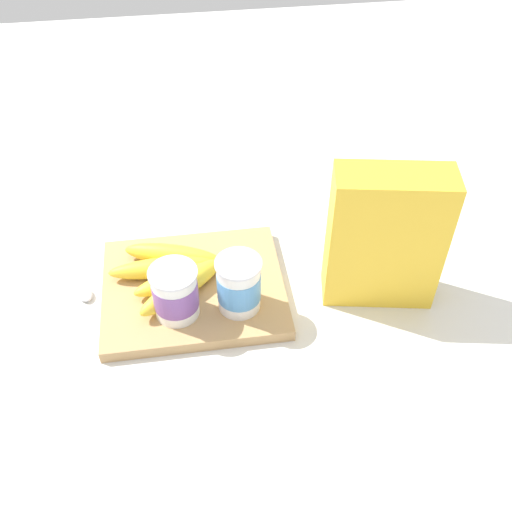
{
  "coord_description": "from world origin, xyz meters",
  "views": [
    {
      "loc": [
        -0.01,
        0.68,
        0.74
      ],
      "look_at": [
        -0.11,
        0.0,
        0.07
      ],
      "focal_mm": 41.35,
      "sensor_mm": 36.0,
      "label": 1
    }
  ],
  "objects_px": {
    "yogurt_cup_front": "(239,285)",
    "yogurt_cup_back": "(175,293)",
    "cereal_box": "(385,238)",
    "spoon": "(79,285)",
    "banana_bunch": "(174,271)",
    "cutting_board": "(194,288)"
  },
  "relations": [
    {
      "from": "cereal_box",
      "to": "yogurt_cup_front",
      "type": "distance_m",
      "value": 0.24
    },
    {
      "from": "yogurt_cup_back",
      "to": "spoon",
      "type": "height_order",
      "value": "yogurt_cup_back"
    },
    {
      "from": "yogurt_cup_front",
      "to": "banana_bunch",
      "type": "relative_size",
      "value": 0.48
    },
    {
      "from": "cutting_board",
      "to": "banana_bunch",
      "type": "bearing_deg",
      "value": -30.3
    },
    {
      "from": "yogurt_cup_front",
      "to": "yogurt_cup_back",
      "type": "height_order",
      "value": "yogurt_cup_front"
    },
    {
      "from": "yogurt_cup_back",
      "to": "banana_bunch",
      "type": "xyz_separation_m",
      "value": [
        0.0,
        -0.07,
        -0.03
      ]
    },
    {
      "from": "cereal_box",
      "to": "cutting_board",
      "type": "bearing_deg",
      "value": -177.17
    },
    {
      "from": "cereal_box",
      "to": "banana_bunch",
      "type": "relative_size",
      "value": 1.22
    },
    {
      "from": "yogurt_cup_back",
      "to": "banana_bunch",
      "type": "bearing_deg",
      "value": -89.65
    },
    {
      "from": "yogurt_cup_front",
      "to": "yogurt_cup_back",
      "type": "xyz_separation_m",
      "value": [
        0.1,
        0.0,
        -0.0
      ]
    },
    {
      "from": "banana_bunch",
      "to": "yogurt_cup_back",
      "type": "bearing_deg",
      "value": 90.35
    },
    {
      "from": "yogurt_cup_back",
      "to": "banana_bunch",
      "type": "distance_m",
      "value": 0.08
    },
    {
      "from": "cereal_box",
      "to": "spoon",
      "type": "distance_m",
      "value": 0.52
    },
    {
      "from": "cereal_box",
      "to": "yogurt_cup_front",
      "type": "xyz_separation_m",
      "value": [
        0.23,
        0.02,
        -0.05
      ]
    },
    {
      "from": "cutting_board",
      "to": "yogurt_cup_back",
      "type": "distance_m",
      "value": 0.09
    },
    {
      "from": "yogurt_cup_back",
      "to": "banana_bunch",
      "type": "relative_size",
      "value": 0.46
    },
    {
      "from": "cutting_board",
      "to": "banana_bunch",
      "type": "height_order",
      "value": "banana_bunch"
    },
    {
      "from": "yogurt_cup_back",
      "to": "cutting_board",
      "type": "bearing_deg",
      "value": -115.87
    },
    {
      "from": "yogurt_cup_front",
      "to": "yogurt_cup_back",
      "type": "relative_size",
      "value": 1.05
    },
    {
      "from": "yogurt_cup_front",
      "to": "banana_bunch",
      "type": "xyz_separation_m",
      "value": [
        0.1,
        -0.07,
        -0.03
      ]
    },
    {
      "from": "cutting_board",
      "to": "yogurt_cup_back",
      "type": "bearing_deg",
      "value": 64.13
    },
    {
      "from": "cutting_board",
      "to": "cereal_box",
      "type": "relative_size",
      "value": 1.23
    }
  ]
}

